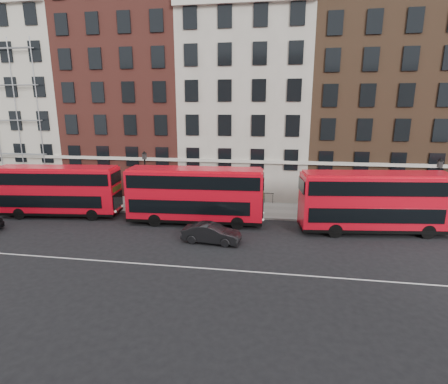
% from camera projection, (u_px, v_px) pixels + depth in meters
% --- Properties ---
extents(ground, '(120.00, 120.00, 0.00)m').
position_uv_depth(ground, '(218.00, 255.00, 22.65)').
color(ground, black).
rests_on(ground, ground).
extents(pavement, '(80.00, 5.00, 0.15)m').
position_uv_depth(pavement, '(238.00, 209.00, 32.70)').
color(pavement, gray).
rests_on(pavement, ground).
extents(kerb, '(80.00, 0.30, 0.16)m').
position_uv_depth(kerb, '(234.00, 217.00, 30.30)').
color(kerb, gray).
rests_on(kerb, ground).
extents(road_centre_line, '(70.00, 0.12, 0.01)m').
position_uv_depth(road_centre_line, '(212.00, 269.00, 20.73)').
color(road_centre_line, white).
rests_on(road_centre_line, ground).
extents(building_terrace, '(64.00, 11.95, 22.00)m').
position_uv_depth(building_terrace, '(244.00, 98.00, 37.40)').
color(building_terrace, beige).
rests_on(building_terrace, ground).
extents(bus_a, '(10.69, 3.63, 4.40)m').
position_uv_depth(bus_a, '(57.00, 190.00, 30.23)').
color(bus_a, red).
rests_on(bus_a, ground).
extents(bus_b, '(11.08, 3.26, 4.60)m').
position_uv_depth(bus_b, '(195.00, 194.00, 28.31)').
color(bus_b, red).
rests_on(bus_b, ground).
extents(bus_c, '(11.30, 4.02, 4.65)m').
position_uv_depth(bus_c, '(374.00, 201.00, 26.17)').
color(bus_c, red).
rests_on(bus_c, ground).
extents(car_front, '(4.23, 1.80, 1.36)m').
position_uv_depth(car_front, '(211.00, 233.00, 24.63)').
color(car_front, black).
rests_on(car_front, ground).
extents(lamp_post_left, '(0.44, 0.44, 5.33)m').
position_uv_depth(lamp_post_left, '(146.00, 177.00, 32.13)').
color(lamp_post_left, black).
rests_on(lamp_post_left, pavement).
extents(lamp_post_right, '(0.44, 0.44, 5.33)m').
position_uv_depth(lamp_post_right, '(436.00, 188.00, 27.75)').
color(lamp_post_right, black).
rests_on(lamp_post_right, pavement).
extents(iron_railings, '(6.60, 0.06, 1.00)m').
position_uv_depth(iron_railings, '(240.00, 197.00, 34.67)').
color(iron_railings, black).
rests_on(iron_railings, pavement).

